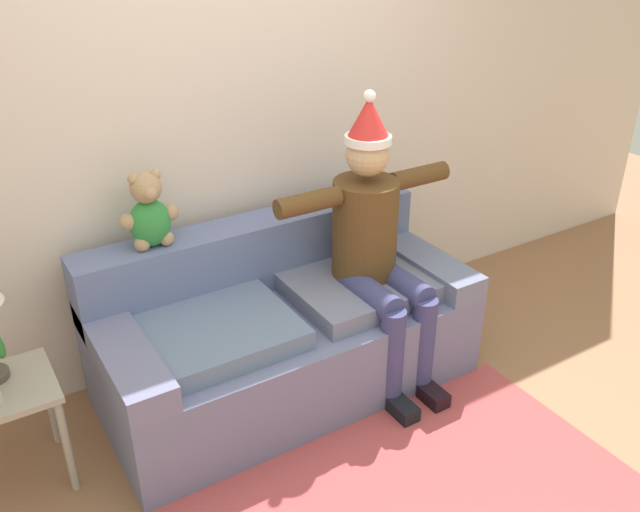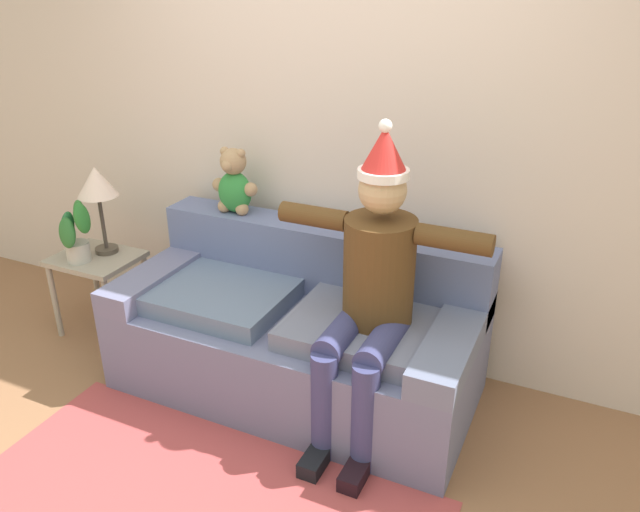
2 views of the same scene
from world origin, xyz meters
name	(u,v)px [view 1 (image 1 of 2)]	position (x,y,z in m)	size (l,w,h in m)	color
ground_plane	(397,502)	(0.00, 0.00, 0.00)	(10.00, 10.00, 0.00)	#956545
back_wall	(227,115)	(0.00, 1.55, 1.35)	(7.00, 0.10, 2.70)	beige
couch	(283,328)	(0.00, 1.01, 0.34)	(1.91, 0.91, 0.84)	slate
person_seated	(376,242)	(0.46, 0.85, 0.79)	(1.02, 0.77, 1.54)	#54371A
teddy_bear	(149,213)	(-0.55, 1.30, 1.01)	(0.29, 0.17, 0.38)	#2E883C
area_rug	(403,507)	(0.00, -0.04, 0.00)	(2.08, 1.12, 0.01)	#B34647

